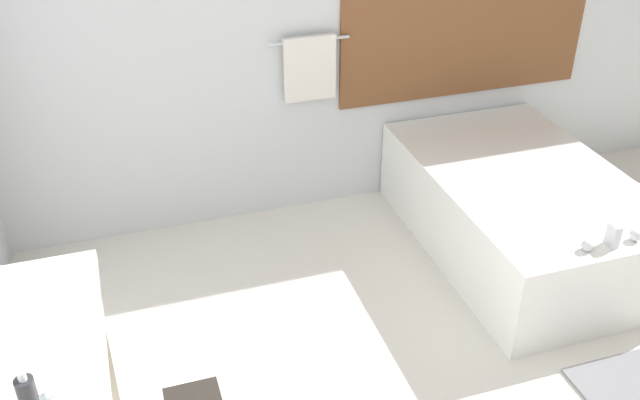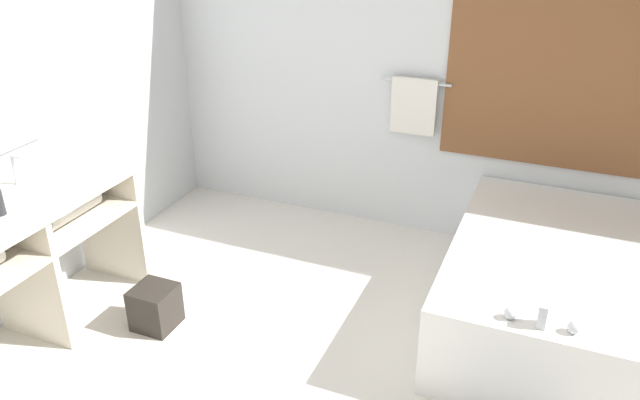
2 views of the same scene
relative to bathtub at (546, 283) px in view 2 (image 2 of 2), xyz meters
name	(u,v)px [view 2 (image 2 of 2)]	position (x,y,z in m)	size (l,w,h in m)	color
wall_back_with_blinds	(468,56)	(-0.73, 0.90, 1.06)	(7.40, 0.13, 2.70)	silver
vanity_counter	(21,241)	(-2.66, -1.22, 0.34)	(0.56, 1.45, 0.86)	beige
sink_faucet	(15,170)	(-2.82, -1.03, 0.66)	(0.09, 0.04, 0.18)	silver
bathtub	(546,283)	(0.00, 0.00, 0.00)	(1.08, 1.73, 0.64)	white
waste_bin	(155,307)	(-2.10, -0.89, -0.16)	(0.23, 0.23, 0.26)	#2D2823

